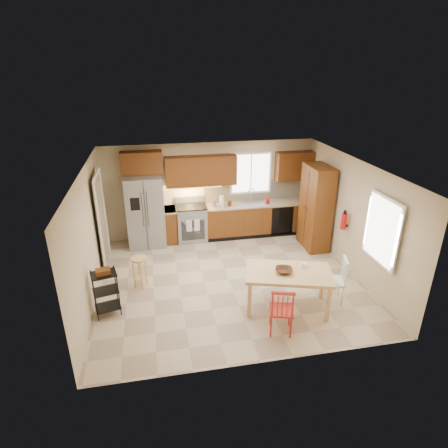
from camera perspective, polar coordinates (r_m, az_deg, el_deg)
name	(u,v)px	position (r m, az deg, el deg)	size (l,w,h in m)	color
floor	(229,280)	(8.21, 0.75, -8.47)	(5.50, 5.50, 0.00)	tan
ceiling	(230,167)	(7.22, 0.86, 8.68)	(5.50, 5.00, 0.02)	silver
wall_back	(210,190)	(9.93, -2.15, 5.24)	(5.50, 0.02, 2.50)	#CCB793
wall_front	(265,295)	(5.50, 6.22, -10.77)	(5.50, 0.02, 2.50)	#CCB793
wall_left	(88,238)	(7.60, -19.95, -2.02)	(0.02, 5.00, 2.50)	#CCB793
wall_right	(353,217)	(8.58, 19.09, 0.98)	(0.02, 5.00, 2.50)	#CCB793
refrigerator	(146,211)	(9.59, -11.85, 1.92)	(0.92, 0.75, 1.82)	gray
range_stove	(192,223)	(9.85, -4.96, 0.10)	(0.76, 0.63, 0.92)	gray
base_cabinet_narrow	(171,225)	(9.83, -8.15, -0.16)	(0.30, 0.60, 0.90)	brown
base_cabinet_run	(259,218)	(10.20, 5.36, 0.86)	(2.92, 0.60, 0.90)	brown
dishwasher	(282,221)	(10.11, 8.86, 0.47)	(0.60, 0.02, 0.78)	black
backsplash	(257,190)	(10.21, 5.07, 5.22)	(2.92, 0.03, 0.55)	beige
upper_over_fridge	(142,163)	(9.43, -12.45, 9.11)	(1.00, 0.35, 0.55)	#5B2A0F
upper_left_block	(201,171)	(9.57, -3.53, 8.10)	(1.80, 0.35, 0.75)	#5B2A0F
upper_right_block	(295,166)	(10.18, 10.71, 8.68)	(1.00, 0.35, 0.75)	#5B2A0F
window_back	(251,173)	(10.01, 4.12, 7.74)	(1.12, 0.04, 1.12)	white
sink	(253,205)	(10.00, 4.40, 2.95)	(0.62, 0.46, 0.16)	gray
undercab_glow	(190,187)	(9.62, -5.23, 5.69)	(1.60, 0.30, 0.01)	#FFBF66
soap_bottle	(268,200)	(9.97, 6.68, 3.62)	(0.09, 0.09, 0.19)	#B80D0C
paper_towel	(222,201)	(9.71, -0.35, 3.52)	(0.12, 0.12, 0.28)	silver
canister_steel	(214,203)	(9.69, -1.51, 3.17)	(0.11, 0.11, 0.18)	gray
canister_wood	(229,203)	(9.74, 0.84, 3.15)	(0.10, 0.10, 0.14)	#462512
pantry	(316,208)	(9.50, 13.80, 2.43)	(0.50, 0.95, 2.10)	brown
fire_extinguisher	(344,221)	(8.70, 17.80, 0.38)	(0.12, 0.12, 0.36)	#B80D0C
window_right	(382,230)	(7.58, 22.96, -0.90)	(0.04, 1.02, 1.32)	white
doorway	(101,221)	(8.85, -18.19, 0.37)	(0.04, 0.95, 2.10)	#8C7A59
dining_table	(287,290)	(7.27, 9.63, -9.89)	(1.56, 0.88, 0.76)	tan
chair_red	(281,309)	(6.62, 8.72, -12.70)	(0.43, 0.43, 0.92)	#B2261B
chair_white	(333,280)	(7.62, 16.33, -8.19)	(0.43, 0.43, 0.92)	silver
table_bowl	(284,273)	(7.03, 9.09, -7.32)	(0.32, 0.32, 0.08)	#462512
table_jar	(304,266)	(7.25, 12.15, -6.33)	(0.11, 0.11, 0.13)	silver
bar_stool	(140,272)	(8.01, -12.68, -7.16)	(0.33, 0.33, 0.68)	tan
utility_cart	(106,293)	(7.30, -17.52, -9.99)	(0.45, 0.35, 0.89)	black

